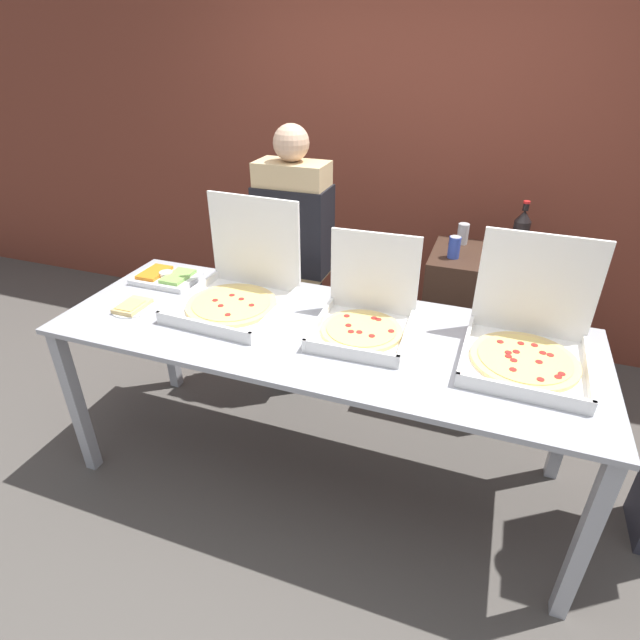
{
  "coord_description": "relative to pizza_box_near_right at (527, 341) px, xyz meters",
  "views": [
    {
      "loc": [
        0.66,
        -1.83,
        2.03
      ],
      "look_at": [
        0.0,
        0.0,
        0.93
      ],
      "focal_mm": 28.0,
      "sensor_mm": 36.0,
      "label": 1
    }
  ],
  "objects": [
    {
      "name": "ground_plane",
      "position": [
        -0.87,
        -0.07,
        -0.96
      ],
      "size": [
        16.0,
        16.0,
        0.0
      ],
      "primitive_type": "plane",
      "color": "#514C47"
    },
    {
      "name": "brick_wall_behind",
      "position": [
        -0.87,
        1.63,
        0.44
      ],
      "size": [
        10.0,
        0.06,
        2.8
      ],
      "color": "brown",
      "rests_on": "ground_plane"
    },
    {
      "name": "buffet_table",
      "position": [
        -0.87,
        -0.07,
        -0.18
      ],
      "size": [
        2.44,
        0.88,
        0.88
      ],
      "color": "#A8AAB2",
      "rests_on": "ground_plane"
    },
    {
      "name": "pizza_box_near_right",
      "position": [
        0.0,
        0.0,
        0.0
      ],
      "size": [
        0.49,
        0.51,
        0.48
      ],
      "rotation": [
        0.0,
        0.0,
        -0.02
      ],
      "color": "white",
      "rests_on": "buffet_table"
    },
    {
      "name": "pizza_box_far_right",
      "position": [
        -1.33,
        0.03,
        0.0
      ],
      "size": [
        0.52,
        0.54,
        0.49
      ],
      "rotation": [
        0.0,
        0.0,
        -0.05
      ],
      "color": "white",
      "rests_on": "buffet_table"
    },
    {
      "name": "pizza_box_far_left",
      "position": [
        -0.68,
        -0.01,
        -0.01
      ],
      "size": [
        0.42,
        0.44,
        0.41
      ],
      "rotation": [
        0.0,
        0.0,
        0.03
      ],
      "color": "white",
      "rests_on": "buffet_table"
    },
    {
      "name": "paper_plate_front_right",
      "position": [
        -1.8,
        -0.19,
        -0.07
      ],
      "size": [
        0.2,
        0.2,
        0.03
      ],
      "color": "white",
      "rests_on": "buffet_table"
    },
    {
      "name": "veggie_tray",
      "position": [
        -1.83,
        0.13,
        -0.06
      ],
      "size": [
        0.33,
        0.23,
        0.05
      ],
      "color": "white",
      "rests_on": "buffet_table"
    },
    {
      "name": "sideboard_podium",
      "position": [
        -0.18,
        0.92,
        -0.49
      ],
      "size": [
        0.68,
        0.5,
        0.95
      ],
      "color": "#382319",
      "rests_on": "ground_plane"
    },
    {
      "name": "soda_bottle",
      "position": [
        -0.06,
        0.9,
        0.13
      ],
      "size": [
        0.09,
        0.09,
        0.34
      ],
      "color": "black",
      "rests_on": "sideboard_podium"
    },
    {
      "name": "soda_can_silver",
      "position": [
        -0.37,
        1.07,
        0.05
      ],
      "size": [
        0.07,
        0.07,
        0.12
      ],
      "color": "silver",
      "rests_on": "sideboard_podium"
    },
    {
      "name": "soda_can_colored",
      "position": [
        -0.39,
        0.83,
        0.05
      ],
      "size": [
        0.07,
        0.07,
        0.12
      ],
      "color": "#334CB2",
      "rests_on": "sideboard_podium"
    },
    {
      "name": "person_server_vest",
      "position": [
        -1.3,
        0.66,
        -0.04
      ],
      "size": [
        0.42,
        0.24,
        1.65
      ],
      "rotation": [
        0.0,
        0.0,
        3.14
      ],
      "color": "black",
      "rests_on": "ground_plane"
    }
  ]
}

